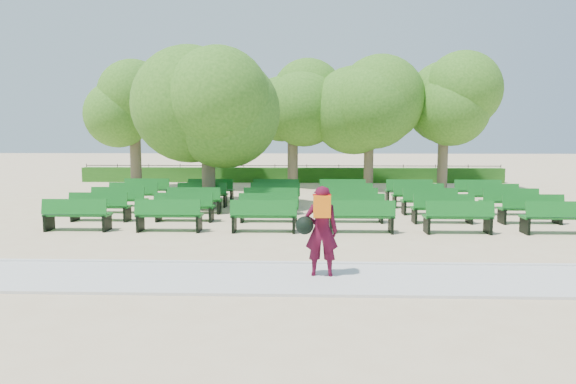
# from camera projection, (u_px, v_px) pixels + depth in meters

# --- Properties ---
(ground) EXTENTS (120.00, 120.00, 0.00)m
(ground) POSITION_uv_depth(u_px,v_px,m) (279.00, 220.00, 17.93)
(ground) COLOR #CBAF86
(paving) EXTENTS (30.00, 2.20, 0.06)m
(paving) POSITION_uv_depth(u_px,v_px,m) (261.00, 279.00, 10.57)
(paving) COLOR beige
(paving) RESTS_ON ground
(curb) EXTENTS (30.00, 0.12, 0.10)m
(curb) POSITION_uv_depth(u_px,v_px,m) (265.00, 264.00, 11.71)
(curb) COLOR silver
(curb) RESTS_ON ground
(hedge) EXTENTS (26.00, 0.70, 0.90)m
(hedge) POSITION_uv_depth(u_px,v_px,m) (291.00, 175.00, 31.78)
(hedge) COLOR #225716
(hedge) RESTS_ON ground
(fence) EXTENTS (26.00, 0.10, 1.02)m
(fence) POSITION_uv_depth(u_px,v_px,m) (291.00, 182.00, 32.22)
(fence) COLOR black
(fence) RESTS_ON ground
(tree_line) EXTENTS (21.80, 6.80, 7.04)m
(tree_line) POSITION_uv_depth(u_px,v_px,m) (289.00, 189.00, 27.86)
(tree_line) COLOR #3D741F
(tree_line) RESTS_ON ground
(bench_array) EXTENTS (2.03, 0.68, 1.27)m
(bench_array) POSITION_uv_depth(u_px,v_px,m) (311.00, 211.00, 19.24)
(bench_array) COLOR #105F19
(bench_array) RESTS_ON ground
(tree_among) EXTENTS (4.61, 4.61, 6.34)m
(tree_among) POSITION_uv_depth(u_px,v_px,m) (207.00, 102.00, 20.20)
(tree_among) COLOR brown
(tree_among) RESTS_ON ground
(person) EXTENTS (0.89, 0.54, 1.88)m
(person) POSITION_uv_depth(u_px,v_px,m) (320.00, 230.00, 10.59)
(person) COLOR #42091C
(person) RESTS_ON ground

